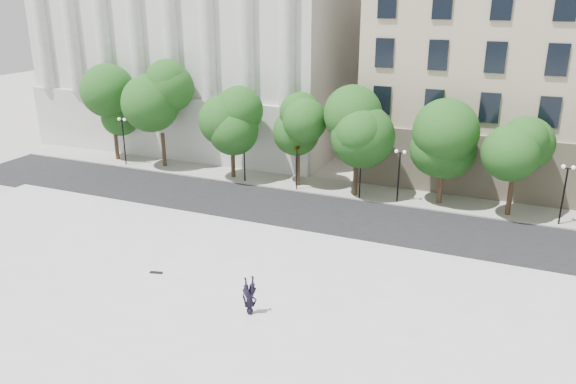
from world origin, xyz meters
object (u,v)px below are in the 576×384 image
object	(u,v)px
traffic_light_west	(297,146)
skateboard	(156,272)
person_lying	(250,308)
traffic_light_east	(361,154)

from	to	relation	value
traffic_light_west	skateboard	size ratio (longest dim) A/B	5.91
person_lying	skateboard	bearing A→B (deg)	126.31
skateboard	traffic_light_east	bearing A→B (deg)	54.98
traffic_light_east	skateboard	distance (m)	18.46
traffic_light_east	person_lying	distance (m)	18.82
traffic_light_west	traffic_light_east	xyz separation A→B (m)	(5.21, -0.00, -0.04)
traffic_light_west	person_lying	size ratio (longest dim) A/B	2.17
person_lying	skateboard	world-z (taller)	person_lying
traffic_light_east	skateboard	world-z (taller)	traffic_light_east
traffic_light_west	skateboard	distance (m)	17.28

